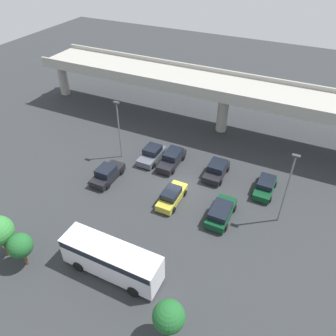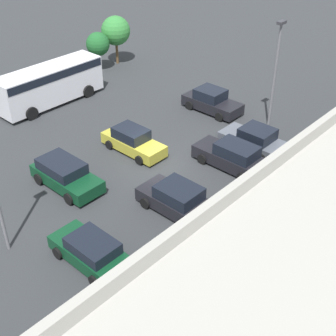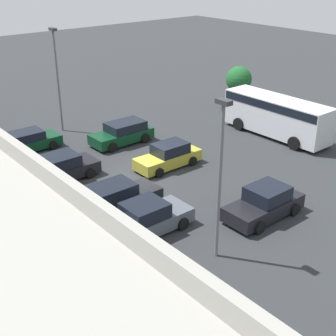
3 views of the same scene
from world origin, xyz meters
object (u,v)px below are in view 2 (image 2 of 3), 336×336
Objects in this scene: parked_car_1 at (254,140)px; tree_front_left at (116,31)px; parked_car_5 at (65,175)px; parked_car_6 at (91,251)px; parked_car_3 at (133,141)px; parked_car_2 at (233,156)px; lamp_post_near_aisle at (276,67)px; tree_front_centre at (98,44)px; parked_car_4 at (177,199)px; shuttle_bus at (50,82)px; parked_car_0 at (212,101)px.

parked_car_1 is 1.00× the size of tree_front_left.
parked_car_5 is 6.72m from parked_car_6.
parked_car_3 is at bearing 51.08° from tree_front_left.
parked_car_1 is 7.95m from parked_car_3.
parked_car_2 is 1.06× the size of parked_car_5.
tree_front_centre is at bearing -86.07° from lamp_post_near_aisle.
tree_front_centre is (-7.95, -12.58, 1.66)m from parked_car_3.
parked_car_2 is at bearing 68.33° from tree_front_left.
lamp_post_near_aisle reaches higher than parked_car_2.
tree_front_left is (-7.38, -18.57, 2.30)m from parked_car_2.
parked_car_4 is at bearing -93.69° from parked_car_6.
shuttle_bus is (-6.20, -9.90, 1.00)m from parked_car_5.
shuttle_bus reaches higher than parked_car_5.
lamp_post_near_aisle is 17.34m from tree_front_left.
tree_front_centre reaches higher than parked_car_0.
parked_car_5 is 1.07× the size of parked_car_6.
parked_car_5 is 0.54× the size of shuttle_bus.
parked_car_0 is 1.00× the size of parked_car_5.
parked_car_3 is at bearing -55.11° from parked_car_6.
parked_car_6 is at bearing 4.09° from lamp_post_near_aisle.
parked_car_4 is 16.67m from shuttle_bus.
lamp_post_near_aisle reaches higher than parked_car_6.
parked_car_6 is 18.05m from lamp_post_near_aisle.
tree_front_centre is (1.18, -17.23, -2.05)m from lamp_post_near_aisle.
parked_car_3 is at bearing -23.84° from parked_car_4.
lamp_post_near_aisle is (-11.91, -1.63, 3.68)m from parked_car_4.
shuttle_bus is at bearing 175.47° from parked_car_3.
parked_car_5 is at bearing -27.16° from parked_car_6.
parked_car_1 is 13.92m from parked_car_6.
parked_car_4 is 0.98× the size of tree_front_left.
lamp_post_near_aisle is 2.17× the size of tree_front_centre.
parked_car_1 is at bearing 43.21° from parked_car_3.
shuttle_bus is at bearing 15.65° from tree_front_left.
parked_car_5 is (10.85, -5.86, 0.02)m from parked_car_1.
parked_car_0 is 12.83m from tree_front_centre.
tree_front_left is at bearing -21.67° from parked_car_2.
parked_car_4 is 23.01m from tree_front_left.
tree_front_left is at bearing -93.45° from lamp_post_near_aisle.
parked_car_3 is at bearing -94.53° from shuttle_bus.
parked_car_0 is 13.60m from parked_car_5.
parked_car_3 is 6.86m from parked_car_4.
tree_front_left is (-4.73, -18.40, 2.34)m from parked_car_1.
shuttle_bus reaches higher than parked_car_2.
parked_car_1 is 0.51× the size of shuttle_bus.
parked_car_6 is at bearing -27.16° from parked_car_5.
shuttle_bus is at bearing -60.29° from lamp_post_near_aisle.
parked_car_3 is 1.05× the size of parked_car_4.
parked_car_4 reaches higher than parked_car_6.
parked_car_1 is 8.23m from parked_car_4.
parked_car_0 is 1.01× the size of parked_car_3.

